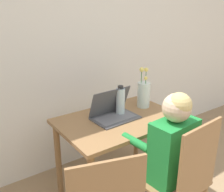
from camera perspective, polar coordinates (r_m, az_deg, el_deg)
The scene contains 7 objects.
wall_back at distance 2.50m, azimuth -7.92°, elevation 11.91°, with size 6.40×0.05×2.50m.
dining_table at distance 2.17m, azimuth 1.52°, elevation -7.51°, with size 0.97×0.65×0.70m.
chair_occupied at distance 1.87m, azimuth 14.45°, elevation -17.48°, with size 0.43×0.43×0.93m.
person_seated at distance 1.82m, azimuth 11.93°, elevation -10.90°, with size 0.35×0.44×1.08m.
laptop at distance 2.12m, azimuth 0.25°, elevation -3.34°, with size 0.37×0.26×0.24m.
flower_vase at distance 2.33m, azimuth 6.91°, elevation 0.52°, with size 0.11×0.11×0.36m.
water_bottle at distance 2.15m, azimuth 1.84°, elevation -1.11°, with size 0.07×0.07×0.25m.
Camera 1 is at (-1.14, 0.03, 1.59)m, focal length 42.00 mm.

